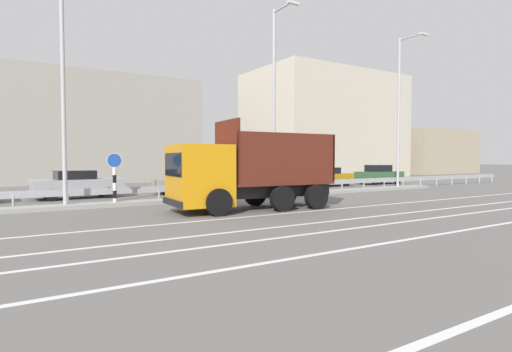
{
  "coord_description": "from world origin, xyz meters",
  "views": [
    {
      "loc": [
        -11.79,
        -15.88,
        2.13
      ],
      "look_at": [
        -1.44,
        0.68,
        1.31
      ],
      "focal_mm": 28.0,
      "sensor_mm": 36.0,
      "label": 1
    }
  ],
  "objects_px": {
    "dump_truck": "(233,178)",
    "church_tower": "(176,136)",
    "street_lamp_1": "(63,74)",
    "median_road_sign": "(115,179)",
    "street_lamp_2": "(275,95)",
    "parked_car_4": "(274,179)",
    "street_lamp_3": "(400,107)",
    "parked_car_6": "(379,175)",
    "parked_car_2": "(77,184)",
    "parked_car_3": "(188,183)",
    "parked_car_5": "(326,177)"
  },
  "relations": [
    {
      "from": "street_lamp_3",
      "to": "parked_car_3",
      "type": "xyz_separation_m",
      "value": [
        -13.88,
        4.84,
        -5.1
      ]
    },
    {
      "from": "parked_car_2",
      "to": "parked_car_4",
      "type": "height_order",
      "value": "parked_car_2"
    },
    {
      "from": "median_road_sign",
      "to": "street_lamp_2",
      "type": "xyz_separation_m",
      "value": [
        8.64,
        -0.32,
        4.45
      ]
    },
    {
      "from": "street_lamp_3",
      "to": "parked_car_5",
      "type": "xyz_separation_m",
      "value": [
        -2.13,
        5.24,
        -5.02
      ]
    },
    {
      "from": "median_road_sign",
      "to": "parked_car_2",
      "type": "xyz_separation_m",
      "value": [
        -0.9,
        4.82,
        -0.47
      ]
    },
    {
      "from": "parked_car_4",
      "to": "parked_car_6",
      "type": "bearing_deg",
      "value": -88.02
    },
    {
      "from": "parked_car_3",
      "to": "parked_car_6",
      "type": "height_order",
      "value": "parked_car_6"
    },
    {
      "from": "street_lamp_2",
      "to": "dump_truck",
      "type": "bearing_deg",
      "value": -140.82
    },
    {
      "from": "dump_truck",
      "to": "parked_car_4",
      "type": "height_order",
      "value": "dump_truck"
    },
    {
      "from": "dump_truck",
      "to": "parked_car_2",
      "type": "xyz_separation_m",
      "value": [
        -4.7,
        9.08,
        -0.6
      ]
    },
    {
      "from": "parked_car_2",
      "to": "church_tower",
      "type": "relative_size",
      "value": 0.41
    },
    {
      "from": "parked_car_2",
      "to": "street_lamp_3",
      "type": "bearing_deg",
      "value": 71.43
    },
    {
      "from": "parked_car_4",
      "to": "parked_car_6",
      "type": "relative_size",
      "value": 1.14
    },
    {
      "from": "dump_truck",
      "to": "street_lamp_1",
      "type": "height_order",
      "value": "street_lamp_1"
    },
    {
      "from": "dump_truck",
      "to": "street_lamp_3",
      "type": "distance_m",
      "value": 16.61
    },
    {
      "from": "parked_car_4",
      "to": "street_lamp_3",
      "type": "bearing_deg",
      "value": -121.98
    },
    {
      "from": "parked_car_5",
      "to": "dump_truck",
      "type": "bearing_deg",
      "value": -59.65
    },
    {
      "from": "parked_car_3",
      "to": "church_tower",
      "type": "xyz_separation_m",
      "value": [
        8.86,
        25.65,
        4.41
      ]
    },
    {
      "from": "street_lamp_2",
      "to": "parked_car_3",
      "type": "bearing_deg",
      "value": 123.38
    },
    {
      "from": "parked_car_3",
      "to": "parked_car_4",
      "type": "distance_m",
      "value": 6.37
    },
    {
      "from": "parked_car_5",
      "to": "parked_car_6",
      "type": "relative_size",
      "value": 1.0
    },
    {
      "from": "median_road_sign",
      "to": "parked_car_2",
      "type": "distance_m",
      "value": 4.93
    },
    {
      "from": "street_lamp_2",
      "to": "parked_car_2",
      "type": "bearing_deg",
      "value": 151.71
    },
    {
      "from": "parked_car_5",
      "to": "parked_car_6",
      "type": "distance_m",
      "value": 5.92
    },
    {
      "from": "street_lamp_2",
      "to": "street_lamp_3",
      "type": "distance_m",
      "value": 10.67
    },
    {
      "from": "street_lamp_2",
      "to": "parked_car_2",
      "type": "xyz_separation_m",
      "value": [
        -9.55,
        5.14,
        -4.91
      ]
    },
    {
      "from": "street_lamp_2",
      "to": "parked_car_6",
      "type": "bearing_deg",
      "value": 19.47
    },
    {
      "from": "dump_truck",
      "to": "church_tower",
      "type": "xyz_separation_m",
      "value": [
        10.49,
        34.47,
        3.72
      ]
    },
    {
      "from": "parked_car_5",
      "to": "parked_car_6",
      "type": "bearing_deg",
      "value": 84.32
    },
    {
      "from": "church_tower",
      "to": "median_road_sign",
      "type": "bearing_deg",
      "value": -115.33
    },
    {
      "from": "parked_car_3",
      "to": "median_road_sign",
      "type": "bearing_deg",
      "value": 131.17
    },
    {
      "from": "median_road_sign",
      "to": "street_lamp_2",
      "type": "relative_size",
      "value": 0.23
    },
    {
      "from": "street_lamp_1",
      "to": "parked_car_2",
      "type": "xyz_separation_m",
      "value": [
        1.11,
        4.8,
        -4.94
      ]
    },
    {
      "from": "parked_car_2",
      "to": "dump_truck",
      "type": "bearing_deg",
      "value": 22.98
    },
    {
      "from": "parked_car_4",
      "to": "parked_car_2",
      "type": "bearing_deg",
      "value": 87.63
    },
    {
      "from": "street_lamp_1",
      "to": "median_road_sign",
      "type": "bearing_deg",
      "value": -0.51
    },
    {
      "from": "median_road_sign",
      "to": "parked_car_3",
      "type": "bearing_deg",
      "value": 39.96
    },
    {
      "from": "dump_truck",
      "to": "parked_car_6",
      "type": "height_order",
      "value": "dump_truck"
    },
    {
      "from": "dump_truck",
      "to": "street_lamp_1",
      "type": "distance_m",
      "value": 8.43
    },
    {
      "from": "dump_truck",
      "to": "street_lamp_3",
      "type": "bearing_deg",
      "value": -71.92
    },
    {
      "from": "street_lamp_1",
      "to": "parked_car_6",
      "type": "xyz_separation_m",
      "value": [
        25.13,
        4.78,
        -4.91
      ]
    },
    {
      "from": "median_road_sign",
      "to": "street_lamp_3",
      "type": "relative_size",
      "value": 0.23
    },
    {
      "from": "street_lamp_1",
      "to": "parked_car_2",
      "type": "distance_m",
      "value": 6.98
    },
    {
      "from": "street_lamp_3",
      "to": "parked_car_2",
      "type": "xyz_separation_m",
      "value": [
        -20.22,
        5.11,
        -5.01
      ]
    },
    {
      "from": "parked_car_3",
      "to": "parked_car_4",
      "type": "xyz_separation_m",
      "value": [
        6.37,
        -0.2,
        0.07
      ]
    },
    {
      "from": "parked_car_6",
      "to": "parked_car_3",
      "type": "bearing_deg",
      "value": -86.42
    },
    {
      "from": "dump_truck",
      "to": "parked_car_3",
      "type": "height_order",
      "value": "dump_truck"
    },
    {
      "from": "street_lamp_1",
      "to": "church_tower",
      "type": "distance_m",
      "value": 34.31
    },
    {
      "from": "median_road_sign",
      "to": "parked_car_4",
      "type": "height_order",
      "value": "median_road_sign"
    },
    {
      "from": "parked_car_4",
      "to": "parked_car_6",
      "type": "height_order",
      "value": "parked_car_6"
    }
  ]
}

